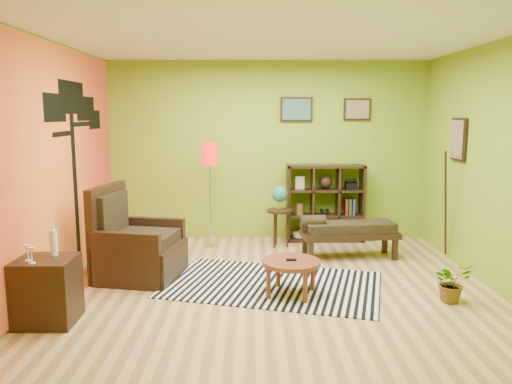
{
  "coord_description": "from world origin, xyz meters",
  "views": [
    {
      "loc": [
        -0.25,
        -5.65,
        1.99
      ],
      "look_at": [
        -0.2,
        0.29,
        1.05
      ],
      "focal_mm": 35.0,
      "sensor_mm": 36.0,
      "label": 1
    }
  ],
  "objects_px": {
    "cube_shelf": "(326,203)",
    "potted_plant": "(451,286)",
    "bench": "(347,230)",
    "globe_table": "(280,201)",
    "armchair": "(135,249)",
    "coffee_table": "(291,265)",
    "side_cabinet": "(47,290)",
    "floor_lamp": "(210,163)"
  },
  "relations": [
    {
      "from": "bench",
      "to": "potted_plant",
      "type": "bearing_deg",
      "value": -63.72
    },
    {
      "from": "bench",
      "to": "potted_plant",
      "type": "xyz_separation_m",
      "value": [
        0.81,
        -1.64,
        -0.23
      ]
    },
    {
      "from": "globe_table",
      "to": "bench",
      "type": "xyz_separation_m",
      "value": [
        0.9,
        -0.59,
        -0.31
      ]
    },
    {
      "from": "coffee_table",
      "to": "floor_lamp",
      "type": "relative_size",
      "value": 0.41
    },
    {
      "from": "potted_plant",
      "to": "coffee_table",
      "type": "bearing_deg",
      "value": 173.05
    },
    {
      "from": "coffee_table",
      "to": "potted_plant",
      "type": "height_order",
      "value": "coffee_table"
    },
    {
      "from": "armchair",
      "to": "bench",
      "type": "distance_m",
      "value": 2.85
    },
    {
      "from": "coffee_table",
      "to": "potted_plant",
      "type": "xyz_separation_m",
      "value": [
        1.69,
        -0.21,
        -0.17
      ]
    },
    {
      "from": "armchair",
      "to": "globe_table",
      "type": "relative_size",
      "value": 1.22
    },
    {
      "from": "coffee_table",
      "to": "side_cabinet",
      "type": "distance_m",
      "value": 2.49
    },
    {
      "from": "side_cabinet",
      "to": "cube_shelf",
      "type": "distance_m",
      "value": 4.42
    },
    {
      "from": "armchair",
      "to": "floor_lamp",
      "type": "bearing_deg",
      "value": 59.4
    },
    {
      "from": "floor_lamp",
      "to": "cube_shelf",
      "type": "xyz_separation_m",
      "value": [
        1.78,
        0.38,
        -0.66
      ]
    },
    {
      "from": "coffee_table",
      "to": "globe_table",
      "type": "bearing_deg",
      "value": 90.55
    },
    {
      "from": "bench",
      "to": "floor_lamp",
      "type": "bearing_deg",
      "value": 163.05
    },
    {
      "from": "coffee_table",
      "to": "bench",
      "type": "distance_m",
      "value": 1.69
    },
    {
      "from": "cube_shelf",
      "to": "bench",
      "type": "relative_size",
      "value": 0.87
    },
    {
      "from": "floor_lamp",
      "to": "coffee_table",
      "type": "bearing_deg",
      "value": -62.6
    },
    {
      "from": "side_cabinet",
      "to": "potted_plant",
      "type": "xyz_separation_m",
      "value": [
        4.08,
        0.5,
        -0.16
      ]
    },
    {
      "from": "armchair",
      "to": "bench",
      "type": "xyz_separation_m",
      "value": [
        2.74,
        0.78,
        0.05
      ]
    },
    {
      "from": "coffee_table",
      "to": "bench",
      "type": "height_order",
      "value": "bench"
    },
    {
      "from": "side_cabinet",
      "to": "coffee_table",
      "type": "bearing_deg",
      "value": 16.6
    },
    {
      "from": "armchair",
      "to": "potted_plant",
      "type": "xyz_separation_m",
      "value": [
        3.56,
        -0.86,
        -0.18
      ]
    },
    {
      "from": "bench",
      "to": "potted_plant",
      "type": "relative_size",
      "value": 3.22
    },
    {
      "from": "cube_shelf",
      "to": "potted_plant",
      "type": "height_order",
      "value": "cube_shelf"
    },
    {
      "from": "floor_lamp",
      "to": "side_cabinet",
      "type": "bearing_deg",
      "value": -116.01
    },
    {
      "from": "cube_shelf",
      "to": "potted_plant",
      "type": "relative_size",
      "value": 2.81
    },
    {
      "from": "floor_lamp",
      "to": "potted_plant",
      "type": "height_order",
      "value": "floor_lamp"
    },
    {
      "from": "globe_table",
      "to": "bench",
      "type": "height_order",
      "value": "globe_table"
    },
    {
      "from": "side_cabinet",
      "to": "armchair",
      "type": "bearing_deg",
      "value": 69.02
    },
    {
      "from": "bench",
      "to": "globe_table",
      "type": "bearing_deg",
      "value": 146.63
    },
    {
      "from": "side_cabinet",
      "to": "floor_lamp",
      "type": "distance_m",
      "value": 3.19
    },
    {
      "from": "armchair",
      "to": "cube_shelf",
      "type": "bearing_deg",
      "value": 34.13
    },
    {
      "from": "globe_table",
      "to": "cube_shelf",
      "type": "relative_size",
      "value": 0.77
    },
    {
      "from": "side_cabinet",
      "to": "bench",
      "type": "xyz_separation_m",
      "value": [
        3.27,
        2.15,
        0.07
      ]
    },
    {
      "from": "cube_shelf",
      "to": "bench",
      "type": "height_order",
      "value": "cube_shelf"
    },
    {
      "from": "coffee_table",
      "to": "cube_shelf",
      "type": "xyz_separation_m",
      "value": [
        0.73,
        2.41,
        0.26
      ]
    },
    {
      "from": "floor_lamp",
      "to": "armchair",
      "type": "bearing_deg",
      "value": -120.6
    },
    {
      "from": "potted_plant",
      "to": "armchair",
      "type": "bearing_deg",
      "value": 166.44
    },
    {
      "from": "floor_lamp",
      "to": "bench",
      "type": "height_order",
      "value": "floor_lamp"
    },
    {
      "from": "armchair",
      "to": "floor_lamp",
      "type": "distance_m",
      "value": 1.84
    },
    {
      "from": "floor_lamp",
      "to": "cube_shelf",
      "type": "height_order",
      "value": "floor_lamp"
    }
  ]
}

